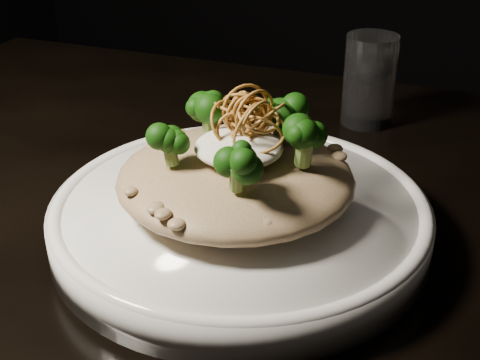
{
  "coord_description": "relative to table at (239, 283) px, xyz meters",
  "views": [
    {
      "loc": [
        0.19,
        -0.5,
        1.07
      ],
      "look_at": [
        0.02,
        -0.04,
        0.81
      ],
      "focal_mm": 50.0,
      "sensor_mm": 36.0,
      "label": 1
    }
  ],
  "objects": [
    {
      "name": "risotto",
      "position": [
        0.01,
        -0.04,
        0.14
      ],
      "size": [
        0.2,
        0.2,
        0.04
      ],
      "primitive_type": "ellipsoid",
      "color": "brown",
      "rests_on": "plate"
    },
    {
      "name": "plate",
      "position": [
        0.02,
        -0.04,
        0.1
      ],
      "size": [
        0.32,
        0.32,
        0.03
      ],
      "primitive_type": "cylinder",
      "color": "white",
      "rests_on": "table"
    },
    {
      "name": "broccoli",
      "position": [
        0.02,
        -0.04,
        0.19
      ],
      "size": [
        0.14,
        0.14,
        0.05
      ],
      "primitive_type": null,
      "color": "black",
      "rests_on": "risotto"
    },
    {
      "name": "table",
      "position": [
        0.0,
        0.0,
        0.0
      ],
      "size": [
        1.1,
        0.8,
        0.75
      ],
      "color": "black",
      "rests_on": "ground"
    },
    {
      "name": "drinking_glass",
      "position": [
        0.07,
        0.25,
        0.14
      ],
      "size": [
        0.07,
        0.07,
        0.11
      ],
      "primitive_type": "cylinder",
      "rotation": [
        0.0,
        0.0,
        -0.21
      ],
      "color": "silver",
      "rests_on": "table"
    },
    {
      "name": "shallots",
      "position": [
        0.02,
        -0.03,
        0.2
      ],
      "size": [
        0.06,
        0.06,
        0.04
      ],
      "primitive_type": null,
      "color": "#91581E",
      "rests_on": "cheese"
    },
    {
      "name": "cheese",
      "position": [
        0.02,
        -0.04,
        0.17
      ],
      "size": [
        0.07,
        0.07,
        0.02
      ],
      "primitive_type": "ellipsoid",
      "color": "silver",
      "rests_on": "risotto"
    }
  ]
}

